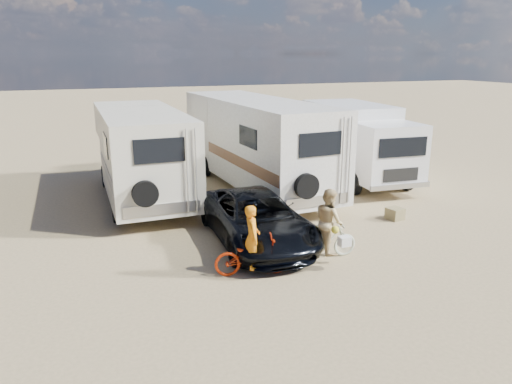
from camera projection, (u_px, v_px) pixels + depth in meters
name	position (u px, v px, depth m)	size (l,w,h in m)	color
ground	(351.00, 249.00, 13.50)	(140.00, 140.00, 0.00)	tan
rv_main	(256.00, 145.00, 19.11)	(2.68, 9.44, 3.53)	white
rv_left	(142.00, 156.00, 17.70)	(2.70, 7.67, 3.28)	beige
box_truck	(359.00, 144.00, 20.40)	(2.56, 6.47, 3.16)	white
dark_suv	(257.00, 218.00, 13.83)	(2.36, 5.11, 1.42)	black
bike_man	(252.00, 256.00, 11.83)	(0.64, 1.84, 0.97)	#BF2604
bike_woman	(328.00, 241.00, 12.77)	(0.45, 1.61, 0.97)	#B3BCA1
rider_man	(252.00, 244.00, 11.74)	(0.58, 0.38, 1.59)	orange
rider_woman	(329.00, 227.00, 12.67)	(0.84, 0.65, 1.72)	tan
bike_parked	(387.00, 176.00, 19.82)	(0.58, 1.67, 0.88)	#282B28
cooler	(244.00, 201.00, 17.02)	(0.61, 0.44, 0.49)	teal
crate	(395.00, 214.00, 15.89)	(0.47, 0.47, 0.38)	olive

